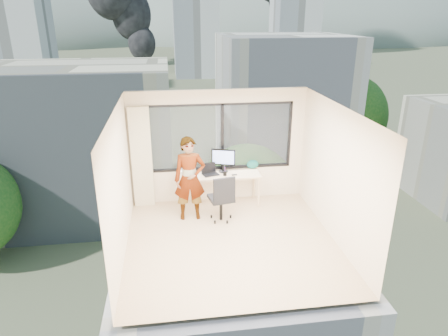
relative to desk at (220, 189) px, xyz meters
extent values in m
cube|color=tan|center=(0.00, -1.66, -0.38)|extent=(4.00, 4.00, 0.01)
cube|color=white|center=(0.00, -1.66, 2.23)|extent=(4.00, 4.00, 0.01)
cube|color=beige|center=(0.00, -3.66, 0.93)|extent=(4.00, 0.01, 2.60)
cube|color=beige|center=(-2.00, -1.66, 0.93)|extent=(0.01, 4.00, 2.60)
cube|color=beige|center=(2.00, -1.66, 0.93)|extent=(0.01, 4.00, 2.60)
cube|color=beige|center=(-1.72, 0.22, 0.77)|extent=(0.45, 0.14, 2.30)
cube|color=#D3BA8D|center=(0.00, 0.00, 0.00)|extent=(1.80, 0.60, 0.75)
imported|color=#2D2D33|center=(-0.71, -0.55, 0.53)|extent=(0.66, 0.43, 1.80)
cube|color=white|center=(-0.75, 0.18, 0.41)|extent=(0.32, 0.28, 0.07)
cube|color=black|center=(0.31, -0.10, 0.38)|extent=(0.12, 0.07, 0.01)
cylinder|color=black|center=(0.10, -0.10, 0.43)|extent=(0.11, 0.11, 0.10)
ellipsoid|color=#0C4A4D|center=(0.80, 0.24, 0.48)|extent=(0.29, 0.18, 0.21)
cube|color=#515B3D|center=(0.00, 118.34, -14.38)|extent=(400.00, 400.00, 0.04)
cube|color=#EEE9C8|center=(-9.00, 28.34, -7.38)|extent=(16.00, 12.00, 14.00)
cube|color=white|center=(12.00, 36.34, -6.38)|extent=(14.00, 13.00, 16.00)
cube|color=silver|center=(-35.00, 93.34, -0.38)|extent=(14.00, 14.00, 28.00)
cube|color=silver|center=(8.00, 118.34, 0.62)|extent=(13.00, 13.00, 30.00)
cube|color=silver|center=(45.00, 138.34, -1.38)|extent=(15.00, 15.00, 26.00)
ellipsoid|color=slate|center=(-120.00, 318.34, -14.38)|extent=(288.00, 216.00, 90.00)
ellipsoid|color=slate|center=(100.00, 318.34, -14.38)|extent=(300.00, 220.00, 96.00)
camera|label=1|loc=(-1.06, -8.25, 3.75)|focal=31.92mm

